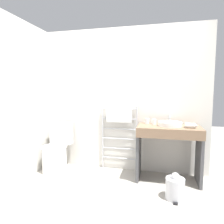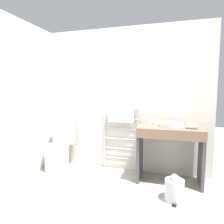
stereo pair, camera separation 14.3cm
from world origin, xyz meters
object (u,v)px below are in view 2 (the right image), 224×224
object	(u,v)px
towel_radiator	(121,124)
hair_dryer	(192,126)
cup_near_wall	(149,121)
trash_bin	(174,189)
sink_basin	(172,124)
toilet	(59,151)
cup_near_edge	(156,122)

from	to	relation	value
towel_radiator	hair_dryer	xyz separation A→B (m)	(1.07, -0.29, 0.07)
cup_near_wall	trash_bin	xyz separation A→B (m)	(0.40, -0.67, -0.72)
trash_bin	towel_radiator	bearing A→B (deg)	139.16
sink_basin	toilet	bearing A→B (deg)	-177.72
toilet	trash_bin	distance (m)	1.93
toilet	cup_near_wall	world-z (taller)	cup_near_wall
toilet	cup_near_edge	distance (m)	1.68
hair_dryer	trash_bin	world-z (taller)	hair_dryer
hair_dryer	cup_near_edge	bearing A→B (deg)	159.14
toilet	hair_dryer	world-z (taller)	hair_dryer
cup_near_wall	hair_dryer	distance (m)	0.65
toilet	cup_near_edge	xyz separation A→B (m)	(1.58, 0.17, 0.54)
cup_near_wall	toilet	bearing A→B (deg)	-172.08
towel_radiator	cup_near_edge	xyz separation A→B (m)	(0.57, -0.10, 0.08)
towel_radiator	trash_bin	size ratio (longest dim) A/B	3.21
cup_near_wall	sink_basin	bearing A→B (deg)	-21.30
toilet	sink_basin	xyz separation A→B (m)	(1.81, 0.07, 0.54)
toilet	cup_near_edge	world-z (taller)	cup_near_edge
toilet	sink_basin	distance (m)	1.89
sink_basin	cup_near_wall	xyz separation A→B (m)	(-0.34, 0.13, 0.01)
towel_radiator	trash_bin	bearing A→B (deg)	-40.84
cup_near_wall	cup_near_edge	size ratio (longest dim) A/B	1.06
toilet	cup_near_wall	size ratio (longest dim) A/B	9.60
towel_radiator	cup_near_wall	xyz separation A→B (m)	(0.46, -0.07, 0.08)
toilet	trash_bin	world-z (taller)	toilet
sink_basin	hair_dryer	world-z (taller)	hair_dryer
sink_basin	cup_near_edge	size ratio (longest dim) A/B	4.37
sink_basin	towel_radiator	bearing A→B (deg)	165.99
sink_basin	trash_bin	size ratio (longest dim) A/B	1.02
sink_basin	cup_near_edge	xyz separation A→B (m)	(-0.23, 0.10, 0.01)
sink_basin	trash_bin	distance (m)	0.89
hair_dryer	towel_radiator	bearing A→B (deg)	164.64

